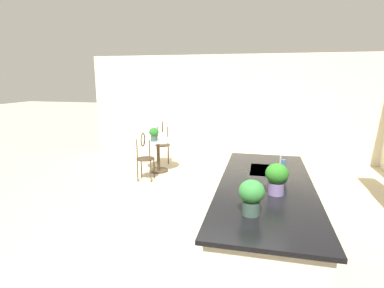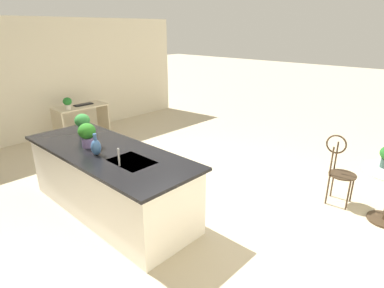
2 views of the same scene
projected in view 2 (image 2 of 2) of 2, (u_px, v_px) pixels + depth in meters
ground_plane at (170, 195)px, 4.97m from camera, size 40.00×40.00×0.00m
wall_right at (40, 80)px, 7.23m from camera, size 0.12×7.80×2.70m
kitchen_island at (110, 181)px, 4.42m from camera, size 2.80×1.06×0.92m
chair_by_island at (340, 167)px, 4.60m from camera, size 0.50×0.42×1.04m
sink_faucet at (119, 157)px, 3.75m from camera, size 0.02×0.02×0.22m
writing_desk at (81, 115)px, 7.52m from camera, size 0.60×1.20×0.74m
keyboard at (83, 104)px, 7.52m from camera, size 0.16×0.44×0.03m
potted_plant_counter_far at (82, 123)px, 4.84m from camera, size 0.23×0.23×0.32m
potted_plant_counter_near at (87, 134)px, 4.32m from camera, size 0.24×0.24×0.33m
potted_plant_on_desk at (68, 103)px, 7.07m from camera, size 0.19×0.19×0.27m
vase_on_counter at (96, 147)px, 4.07m from camera, size 0.13×0.13×0.29m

